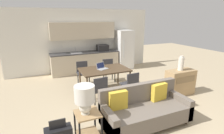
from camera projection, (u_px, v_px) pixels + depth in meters
ground_plane at (137, 123)px, 3.99m from camera, size 20.00×20.00×0.00m
wall_back at (82, 41)px, 7.70m from camera, size 6.40×0.07×2.70m
kitchen_counter at (85, 53)px, 7.58m from camera, size 2.93×0.65×2.15m
refrigerator at (124, 49)px, 8.19m from camera, size 0.72×0.74×1.78m
dining_table at (104, 71)px, 5.59m from camera, size 1.52×0.99×0.75m
couch at (144, 110)px, 3.90m from camera, size 1.96×0.80×0.89m
side_table at (88, 122)px, 3.35m from camera, size 0.46×0.46×0.60m
table_lamp at (85, 97)px, 3.19m from camera, size 0.38×0.38×0.56m
credenza at (180, 82)px, 5.42m from camera, size 0.90×0.42×0.79m
vase at (181, 63)px, 5.27m from camera, size 0.17×0.17×0.45m
dining_chair_near_right at (130, 84)px, 5.11m from camera, size 0.45×0.45×0.82m
dining_chair_near_left at (99, 89)px, 4.74m from camera, size 0.46×0.46×0.82m
dining_chair_far_left at (83, 72)px, 6.24m from camera, size 0.44×0.44×0.82m
dining_chair_far_right at (109, 69)px, 6.56m from camera, size 0.47×0.47×0.82m
laptop at (102, 67)px, 5.59m from camera, size 0.39×0.35×0.20m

